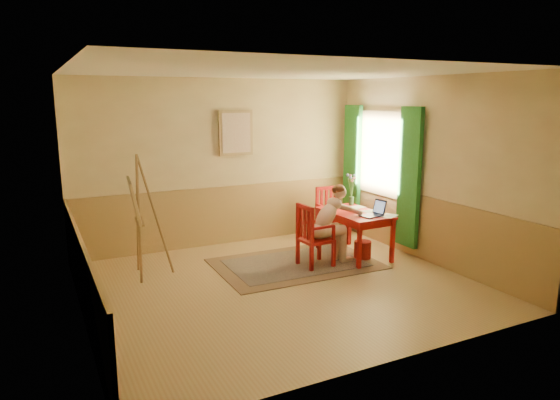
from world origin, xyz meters
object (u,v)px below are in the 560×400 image
table (354,217)px  figure (331,221)px  chair_left (313,236)px  easel (137,205)px  chair_back (330,214)px  laptop (374,213)px

table → figure: figure is taller
chair_left → easel: 2.55m
chair_back → chair_left: bearing=-131.5°
chair_left → figure: size_ratio=0.79×
figure → chair_back: bearing=58.2°
easel → chair_back: bearing=6.7°
chair_left → easel: (-2.38, 0.75, 0.55)m
chair_back → figure: size_ratio=0.77×
chair_back → easel: bearing=-173.3°
chair_left → chair_back: bearing=48.5°
figure → laptop: 0.68m
chair_left → chair_back: 1.53m
table → chair_left: bearing=-168.8°
table → chair_back: (0.16, 0.97, -0.16)m
laptop → chair_left: bearing=169.6°
chair_back → laptop: size_ratio=2.24×
chair_left → laptop: 1.02m
figure → laptop: figure is taller
chair_left → table: bearing=11.2°
laptop → easel: (-3.34, 0.92, 0.26)m
table → easel: size_ratio=0.70×
figure → easel: size_ratio=0.70×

